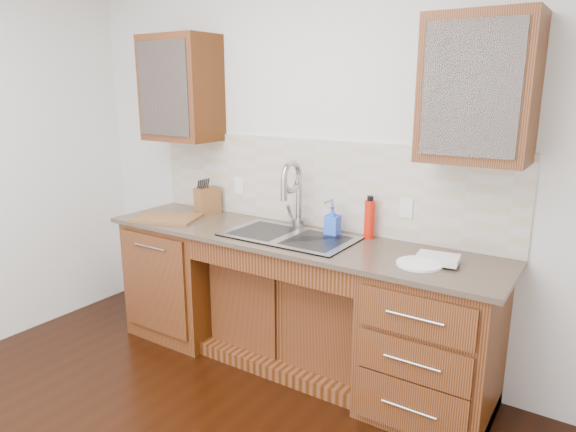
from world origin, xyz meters
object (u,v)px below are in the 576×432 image
Objects in this scene: knife_block at (208,200)px; cutting_board at (167,218)px; soap_bottle at (333,221)px; water_bottle at (369,220)px; plate at (419,264)px.

knife_block reaches higher than cutting_board.
soap_bottle is 1.07m from knife_block.
water_bottle is 0.55× the size of cutting_board.
cutting_board is at bearing -169.86° from soap_bottle.
knife_block is 0.34m from cutting_board.
cutting_board is at bearing -165.77° from water_bottle.
water_bottle is 0.55m from plate.
plate is at bearing 8.80° from knife_block.
water_bottle reaches higher than cutting_board.
soap_bottle is 1.23m from cutting_board.
soap_bottle is at bearing 13.76° from cutting_board.
soap_bottle is 0.24m from water_bottle.
plate is (0.44, -0.32, -0.11)m from water_bottle.
cutting_board is (-1.86, -0.04, 0.00)m from plate.
knife_block is (-1.74, 0.26, 0.09)m from plate.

